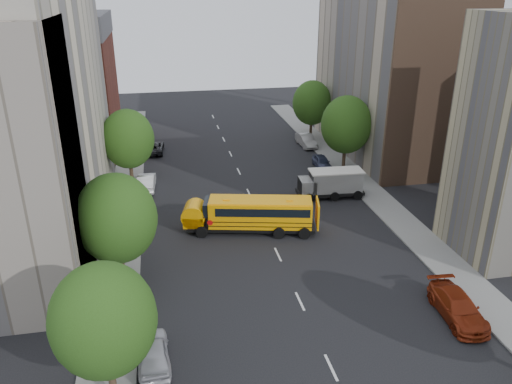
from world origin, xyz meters
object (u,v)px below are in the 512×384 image
object	(u,v)px
street_tree_0	(104,320)
street_tree_1	(116,219)
parked_car_2	(154,147)
parked_car_1	(146,182)
school_bus	(250,213)
safari_truck	(331,183)
parked_car_5	(306,140)
parked_car_4	(322,162)
street_tree_5	(312,103)
parked_car_0	(153,352)
street_tree_2	(128,139)
parked_car_3	(458,307)
street_tree_4	(346,125)

from	to	relation	value
street_tree_0	street_tree_1	xyz separation A→B (m)	(0.00, 10.00, 0.31)
parked_car_2	parked_car_1	bearing A→B (deg)	90.24
parked_car_1	street_tree_1	bearing A→B (deg)	88.59
school_bus	safari_truck	xyz separation A→B (m)	(8.65, 5.43, -0.21)
school_bus	parked_car_5	size ratio (longest dim) A/B	2.32
school_bus	parked_car_2	xyz separation A→B (m)	(-7.51, 22.08, -0.95)
parked_car_4	parked_car_1	bearing A→B (deg)	-169.85
street_tree_5	parked_car_0	world-z (taller)	street_tree_5
parked_car_4	parked_car_5	world-z (taller)	parked_car_5
street_tree_0	parked_car_1	xyz separation A→B (m)	(1.40, 26.90, -3.89)
safari_truck	parked_car_2	bearing A→B (deg)	137.43
street_tree_1	parked_car_2	xyz separation A→B (m)	(2.20, 28.24, -4.30)
street_tree_2	parked_car_5	xyz separation A→B (m)	(20.60, 9.21, -4.09)
school_bus	parked_car_4	xyz separation A→B (m)	(10.36, 13.28, -0.96)
parked_car_4	parked_car_2	bearing A→B (deg)	156.19
school_bus	parked_car_2	world-z (taller)	school_bus
parked_car_3	parked_car_1	bearing A→B (deg)	131.47
street_tree_4	parked_car_1	size ratio (longest dim) A/B	1.78
parked_car_1	street_tree_5	bearing A→B (deg)	-144.22
safari_truck	parked_car_2	distance (m)	23.21
parked_car_4	parked_car_5	bearing A→B (deg)	88.50
street_tree_1	school_bus	xyz separation A→B (m)	(9.71, 6.16, -3.35)
street_tree_0	parked_car_2	distance (m)	38.51
street_tree_5	parked_car_3	bearing A→B (deg)	-93.37
street_tree_2	safari_truck	world-z (taller)	street_tree_2
street_tree_4	parked_car_1	world-z (taller)	street_tree_4
street_tree_2	school_bus	bearing A→B (deg)	-50.65
parked_car_1	parked_car_5	size ratio (longest dim) A/B	1.01
parked_car_0	parked_car_5	xyz separation A→B (m)	(18.71, 35.09, 0.02)
safari_truck	street_tree_2	bearing A→B (deg)	164.04
street_tree_5	safari_truck	xyz separation A→B (m)	(-3.64, -18.41, -3.31)
parked_car_1	street_tree_2	bearing A→B (deg)	-34.88
street_tree_0	school_bus	size ratio (longest dim) A/B	0.71
street_tree_4	parked_car_4	xyz separation A→B (m)	(-1.93, 1.44, -4.44)
parked_car_2	parked_car_3	bearing A→B (deg)	120.57
street_tree_0	parked_car_0	bearing A→B (deg)	48.22
street_tree_1	school_bus	world-z (taller)	street_tree_1
street_tree_0	parked_car_5	bearing A→B (deg)	61.03
school_bus	parked_car_3	size ratio (longest dim) A/B	2.04
street_tree_5	parked_car_5	size ratio (longest dim) A/B	1.68
street_tree_4	parked_car_2	size ratio (longest dim) A/B	1.73
parked_car_4	school_bus	bearing A→B (deg)	-125.57
street_tree_1	parked_car_3	distance (m)	21.55
parked_car_5	parked_car_4	bearing A→B (deg)	-96.48
street_tree_5	school_bus	world-z (taller)	street_tree_5
school_bus	parked_car_5	world-z (taller)	school_bus
parked_car_0	safari_truck	bearing A→B (deg)	-133.24
parked_car_4	parked_car_3	bearing A→B (deg)	-88.17
street_tree_2	parked_car_1	distance (m)	4.45
street_tree_2	parked_car_5	distance (m)	22.93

